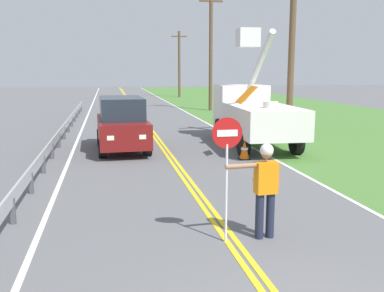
{
  "coord_description": "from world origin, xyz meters",
  "views": [
    {
      "loc": [
        -2.19,
        -3.54,
        3.17
      ],
      "look_at": [
        -0.07,
        7.46,
        1.2
      ],
      "focal_mm": 40.79,
      "sensor_mm": 36.0,
      "label": 1
    }
  ],
  "objects_px": {
    "oncoming_suv_nearest": "(122,124)",
    "traffic_cone_lead": "(266,171)",
    "flagger_worker": "(265,185)",
    "utility_pole_mid": "(211,50)",
    "traffic_cone_mid": "(244,150)",
    "utility_pole_near": "(292,43)",
    "utility_pole_far": "(179,63)",
    "stop_sign_paddle": "(227,152)",
    "utility_bucket_truck": "(252,112)"
  },
  "relations": [
    {
      "from": "oncoming_suv_nearest",
      "to": "traffic_cone_lead",
      "type": "distance_m",
      "value": 7.09
    },
    {
      "from": "flagger_worker",
      "to": "utility_pole_mid",
      "type": "bearing_deg",
      "value": 78.89
    },
    {
      "from": "traffic_cone_mid",
      "to": "utility_pole_near",
      "type": "bearing_deg",
      "value": 48.01
    },
    {
      "from": "oncoming_suv_nearest",
      "to": "traffic_cone_mid",
      "type": "height_order",
      "value": "oncoming_suv_nearest"
    },
    {
      "from": "utility_pole_far",
      "to": "oncoming_suv_nearest",
      "type": "bearing_deg",
      "value": -103.14
    },
    {
      "from": "utility_pole_mid",
      "to": "utility_pole_far",
      "type": "distance_m",
      "value": 17.14
    },
    {
      "from": "stop_sign_paddle",
      "to": "oncoming_suv_nearest",
      "type": "height_order",
      "value": "stop_sign_paddle"
    },
    {
      "from": "utility_bucket_truck",
      "to": "utility_pole_far",
      "type": "distance_m",
      "value": 32.94
    },
    {
      "from": "flagger_worker",
      "to": "traffic_cone_lead",
      "type": "bearing_deg",
      "value": 68.89
    },
    {
      "from": "stop_sign_paddle",
      "to": "traffic_cone_lead",
      "type": "height_order",
      "value": "stop_sign_paddle"
    },
    {
      "from": "oncoming_suv_nearest",
      "to": "utility_pole_near",
      "type": "distance_m",
      "value": 8.13
    },
    {
      "from": "utility_pole_near",
      "to": "traffic_cone_mid",
      "type": "height_order",
      "value": "utility_pole_near"
    },
    {
      "from": "flagger_worker",
      "to": "utility_pole_far",
      "type": "height_order",
      "value": "utility_pole_far"
    },
    {
      "from": "stop_sign_paddle",
      "to": "utility_pole_far",
      "type": "distance_m",
      "value": 43.61
    },
    {
      "from": "stop_sign_paddle",
      "to": "traffic_cone_mid",
      "type": "xyz_separation_m",
      "value": [
        2.67,
        7.22,
        -1.37
      ]
    },
    {
      "from": "traffic_cone_lead",
      "to": "utility_bucket_truck",
      "type": "bearing_deg",
      "value": 75.16
    },
    {
      "from": "utility_pole_mid",
      "to": "traffic_cone_lead",
      "type": "bearing_deg",
      "value": -99.22
    },
    {
      "from": "utility_bucket_truck",
      "to": "utility_pole_near",
      "type": "distance_m",
      "value": 3.48
    },
    {
      "from": "flagger_worker",
      "to": "traffic_cone_mid",
      "type": "xyz_separation_m",
      "value": [
        1.9,
        7.16,
        -0.71
      ]
    },
    {
      "from": "utility_pole_near",
      "to": "traffic_cone_lead",
      "type": "height_order",
      "value": "utility_pole_near"
    },
    {
      "from": "stop_sign_paddle",
      "to": "flagger_worker",
      "type": "bearing_deg",
      "value": 4.15
    },
    {
      "from": "utility_pole_far",
      "to": "utility_pole_mid",
      "type": "bearing_deg",
      "value": -91.12
    },
    {
      "from": "oncoming_suv_nearest",
      "to": "traffic_cone_lead",
      "type": "relative_size",
      "value": 6.66
    },
    {
      "from": "utility_pole_mid",
      "to": "traffic_cone_mid",
      "type": "bearing_deg",
      "value": -99.65
    },
    {
      "from": "utility_pole_near",
      "to": "traffic_cone_mid",
      "type": "xyz_separation_m",
      "value": [
        -3.19,
        -3.55,
        -3.95
      ]
    },
    {
      "from": "utility_pole_near",
      "to": "traffic_cone_mid",
      "type": "distance_m",
      "value": 6.2
    },
    {
      "from": "stop_sign_paddle",
      "to": "utility_pole_near",
      "type": "relative_size",
      "value": 0.28
    },
    {
      "from": "utility_bucket_truck",
      "to": "oncoming_suv_nearest",
      "type": "bearing_deg",
      "value": -175.48
    },
    {
      "from": "traffic_cone_mid",
      "to": "traffic_cone_lead",
      "type": "bearing_deg",
      "value": -96.7
    },
    {
      "from": "flagger_worker",
      "to": "utility_pole_far",
      "type": "xyz_separation_m",
      "value": [
        5.43,
        43.06,
        2.88
      ]
    },
    {
      "from": "utility_bucket_truck",
      "to": "utility_pole_mid",
      "type": "distance_m",
      "value": 16.09
    },
    {
      "from": "utility_pole_mid",
      "to": "traffic_cone_mid",
      "type": "distance_m",
      "value": 19.52
    },
    {
      "from": "utility_pole_far",
      "to": "utility_pole_near",
      "type": "bearing_deg",
      "value": -90.59
    },
    {
      "from": "stop_sign_paddle",
      "to": "utility_bucket_truck",
      "type": "relative_size",
      "value": 0.34
    },
    {
      "from": "utility_pole_near",
      "to": "oncoming_suv_nearest",
      "type": "bearing_deg",
      "value": -173.37
    },
    {
      "from": "stop_sign_paddle",
      "to": "traffic_cone_lead",
      "type": "distance_m",
      "value": 4.8
    },
    {
      "from": "stop_sign_paddle",
      "to": "utility_pole_near",
      "type": "bearing_deg",
      "value": 61.45
    },
    {
      "from": "stop_sign_paddle",
      "to": "utility_bucket_truck",
      "type": "bearing_deg",
      "value": 69.0
    },
    {
      "from": "oncoming_suv_nearest",
      "to": "traffic_cone_lead",
      "type": "xyz_separation_m",
      "value": [
        3.84,
        -5.91,
        -0.72
      ]
    },
    {
      "from": "oncoming_suv_nearest",
      "to": "traffic_cone_mid",
      "type": "distance_m",
      "value": 5.06
    },
    {
      "from": "utility_pole_mid",
      "to": "traffic_cone_mid",
      "type": "xyz_separation_m",
      "value": [
        -3.19,
        -18.77,
        -4.29
      ]
    },
    {
      "from": "flagger_worker",
      "to": "stop_sign_paddle",
      "type": "bearing_deg",
      "value": -175.85
    },
    {
      "from": "utility_bucket_truck",
      "to": "utility_pole_far",
      "type": "xyz_separation_m",
      "value": [
        2.22,
        32.77,
        2.53
      ]
    },
    {
      "from": "utility_pole_far",
      "to": "traffic_cone_lead",
      "type": "bearing_deg",
      "value": -95.7
    },
    {
      "from": "utility_pole_near",
      "to": "utility_pole_far",
      "type": "bearing_deg",
      "value": 89.41
    },
    {
      "from": "flagger_worker",
      "to": "utility_bucket_truck",
      "type": "distance_m",
      "value": 10.78
    },
    {
      "from": "utility_pole_near",
      "to": "utility_pole_far",
      "type": "height_order",
      "value": "utility_pole_near"
    },
    {
      "from": "utility_bucket_truck",
      "to": "oncoming_suv_nearest",
      "type": "relative_size",
      "value": 1.48
    },
    {
      "from": "utility_bucket_truck",
      "to": "flagger_worker",
      "type": "bearing_deg",
      "value": -107.29
    },
    {
      "from": "stop_sign_paddle",
      "to": "utility_pole_mid",
      "type": "xyz_separation_m",
      "value": [
        5.86,
        25.99,
        2.92
      ]
    }
  ]
}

